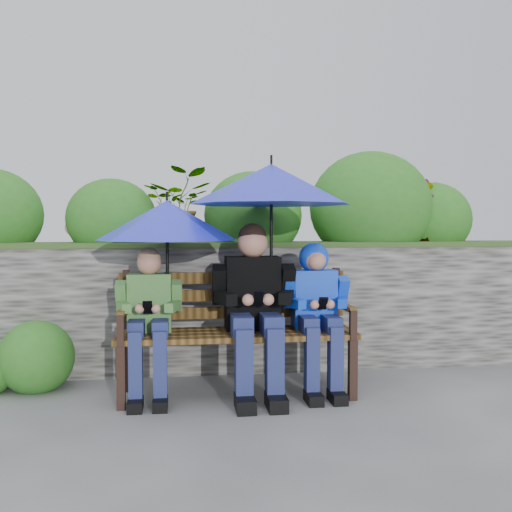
{
  "coord_description": "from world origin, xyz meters",
  "views": [
    {
      "loc": [
        -0.53,
        -3.82,
        1.16
      ],
      "look_at": [
        0.0,
        0.1,
        0.95
      ],
      "focal_mm": 40.0,
      "sensor_mm": 36.0,
      "label": 1
    }
  ],
  "objects": [
    {
      "name": "umbrella_left",
      "position": [
        -0.61,
        0.07,
        1.2
      ],
      "size": [
        0.95,
        0.95,
        0.73
      ],
      "color": "#242BD2",
      "rests_on": "ground"
    },
    {
      "name": "umbrella_right",
      "position": [
        0.1,
        0.05,
        1.44
      ],
      "size": [
        1.12,
        1.12,
        0.96
      ],
      "color": "#242BD2",
      "rests_on": "ground"
    },
    {
      "name": "boy_middle",
      "position": [
        -0.03,
        -0.0,
        0.64
      ],
      "size": [
        0.56,
        0.65,
        1.18
      ],
      "color": "black",
      "rests_on": "ground"
    },
    {
      "name": "ground",
      "position": [
        0.0,
        0.0,
        0.0
      ],
      "size": [
        60.0,
        60.0,
        0.0
      ],
      "primitive_type": "plane",
      "color": "#545454",
      "rests_on": "ground"
    },
    {
      "name": "boy_left",
      "position": [
        -0.73,
        0.01,
        0.57
      ],
      "size": [
        0.44,
        0.51,
        1.01
      ],
      "color": "#3B7132",
      "rests_on": "ground"
    },
    {
      "name": "park_bench",
      "position": [
        -0.14,
        0.08,
        0.48
      ],
      "size": [
        1.61,
        0.47,
        0.85
      ],
      "color": "black",
      "rests_on": "ground"
    },
    {
      "name": "boy_right",
      "position": [
        0.42,
        0.02,
        0.62
      ],
      "size": [
        0.45,
        0.55,
        1.04
      ],
      "color": "#0027B5",
      "rests_on": "ground"
    },
    {
      "name": "garden_backdrop",
      "position": [
        0.01,
        1.62,
        0.59
      ],
      "size": [
        8.0,
        2.86,
        1.83
      ],
      "color": "#363531",
      "rests_on": "ground"
    }
  ]
}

